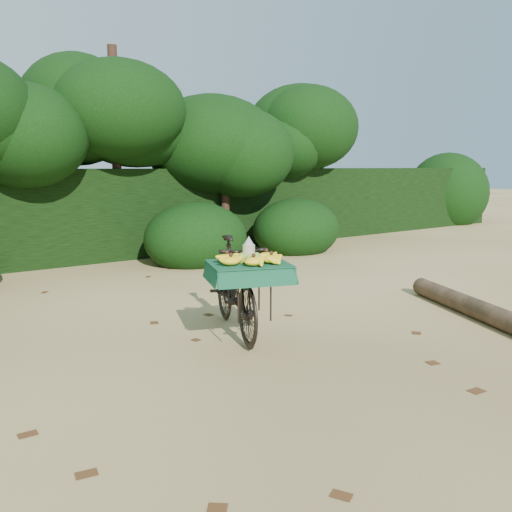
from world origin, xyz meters
TOP-DOWN VIEW (x-y plane):
  - ground at (0.00, 0.00)m, footprint 80.00×80.00m
  - vendor_bicycle at (-0.36, 0.19)m, footprint 1.22×1.92m
  - fallen_log at (2.24, -1.36)m, footprint 1.52×3.19m
  - hedge_backdrop at (0.00, 6.30)m, footprint 26.00×1.80m
  - tree_row at (-0.65, 5.50)m, footprint 14.50×2.00m
  - bush_clumps at (0.50, 4.30)m, footprint 8.80×1.70m
  - leaf_litter at (0.00, 0.65)m, footprint 7.00×7.30m

SIDE VIEW (x-z plane):
  - ground at x=0.00m, z-range 0.00..0.00m
  - leaf_litter at x=0.00m, z-range 0.00..0.01m
  - fallen_log at x=2.24m, z-range 0.00..0.24m
  - bush_clumps at x=0.50m, z-range 0.00..0.90m
  - vendor_bicycle at x=-0.36m, z-range 0.01..1.09m
  - hedge_backdrop at x=0.00m, z-range 0.00..1.80m
  - tree_row at x=-0.65m, z-range 0.00..4.00m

